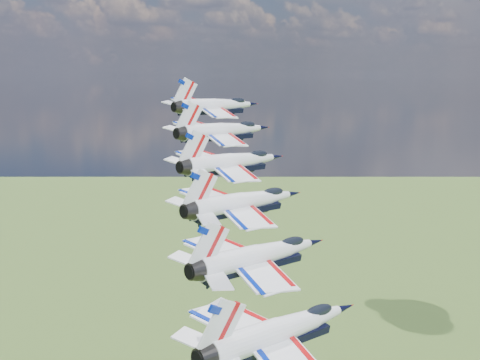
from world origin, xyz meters
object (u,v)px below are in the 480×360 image
Objects in this scene: jet_0 at (218,105)px; jet_5 at (284,329)px; jet_1 at (225,130)px; jet_4 at (262,255)px; jet_2 at (235,161)px; jet_3 at (246,201)px.

jet_0 is 1.00× the size of jet_5.
jet_1 is 1.00× the size of jet_4.
jet_0 reaches higher than jet_2.
jet_1 is at bearing 145.81° from jet_4.
jet_1 reaches higher than jet_5.
jet_4 is (7.32, -7.76, -2.89)m from jet_3.
jet_0 is 1.00× the size of jet_1.
jet_5 is at bearing -34.19° from jet_1.
jet_0 reaches higher than jet_5.
jet_4 reaches higher than jet_5.
jet_2 is 11.05m from jet_3.
jet_0 is at bearing 145.81° from jet_1.
jet_0 is at bearing 145.81° from jet_3.
jet_5 is (14.64, -15.52, -5.78)m from jet_3.
jet_4 is (29.29, -31.03, -11.55)m from jet_0.
jet_5 is at bearing -34.19° from jet_4.
jet_1 reaches higher than jet_2.
jet_5 is (36.61, -38.79, -14.44)m from jet_0.
jet_4 is 11.05m from jet_5.
jet_4 is (21.97, -23.27, -8.67)m from jet_1.
jet_1 is at bearing -34.19° from jet_0.
jet_2 is (7.32, -7.76, -2.89)m from jet_1.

